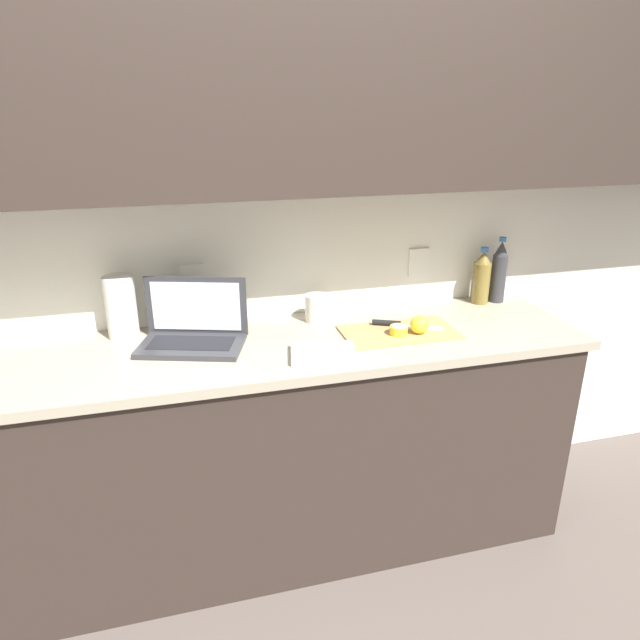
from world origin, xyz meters
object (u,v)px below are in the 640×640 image
cutting_board (399,332)px  paper_towel_roll (121,307)px  knife (395,324)px  lemon_half_cut (399,330)px  measuring_cup (317,308)px  laptop (193,329)px  lemon_whole_beside (420,325)px  bottle_green_soda (482,278)px  bottle_oil_tall (499,272)px

cutting_board → paper_towel_roll: bearing=166.8°
knife → lemon_half_cut: size_ratio=3.88×
measuring_cup → paper_towel_roll: size_ratio=0.47×
cutting_board → knife: knife is taller
measuring_cup → paper_towel_roll: bearing=177.8°
laptop → lemon_half_cut: (0.74, -0.13, -0.03)m
knife → lemon_half_cut: bearing=-77.8°
cutting_board → lemon_whole_beside: 0.08m
bottle_green_soda → measuring_cup: bearing=-177.8°
bottle_green_soda → paper_towel_roll: bottle_green_soda is taller
laptop → lemon_whole_beside: laptop is taller
knife → lemon_half_cut: 0.09m
laptop → bottle_oil_tall: size_ratio=1.45×
knife → lemon_half_cut: (-0.02, -0.08, 0.01)m
laptop → paper_towel_roll: paper_towel_roll is taller
paper_towel_roll → bottle_green_soda: bearing=0.0°
laptop → knife: laptop is taller
cutting_board → measuring_cup: (-0.27, 0.21, 0.05)m
lemon_half_cut → lemon_whole_beside: lemon_whole_beside is taller
lemon_half_cut → bottle_green_soda: size_ratio=0.27×
lemon_whole_beside → measuring_cup: 0.41m
cutting_board → bottle_oil_tall: bottle_oil_tall is taller
lemon_whole_beside → measuring_cup: bearing=143.9°
cutting_board → lemon_half_cut: 0.04m
bottle_green_soda → bottle_oil_tall: size_ratio=0.86×
bottle_oil_tall → cutting_board: bearing=-156.9°
lemon_whole_beside → bottle_green_soda: 0.50m
bottle_oil_tall → knife: bearing=-161.7°
cutting_board → lemon_half_cut: size_ratio=6.52×
bottle_green_soda → cutting_board: bearing=-153.5°
cutting_board → knife: bearing=85.2°
paper_towel_roll → measuring_cup: bearing=-2.2°
knife → bottle_green_soda: (0.47, 0.18, 0.10)m
knife → bottle_green_soda: bearing=46.7°
bottle_oil_tall → lemon_half_cut: bearing=-155.1°
lemon_half_cut → paper_towel_roll: paper_towel_roll is taller
lemon_whole_beside → bottle_green_soda: size_ratio=0.28×
paper_towel_roll → laptop: bearing=-28.2°
paper_towel_roll → cutting_board: bearing=-13.2°
bottle_green_soda → bottle_oil_tall: bearing=0.0°
lemon_whole_beside → measuring_cup: size_ratio=0.63×
measuring_cup → bottle_green_soda: bearing=2.2°
lemon_whole_beside → bottle_green_soda: bottle_green_soda is taller
knife → lemon_whole_beside: bearing=-30.9°
bottle_green_soda → laptop: bearing=-173.8°
paper_towel_roll → knife: bearing=-10.2°
laptop → bottle_oil_tall: 1.32m
lemon_half_cut → measuring_cup: bearing=137.2°
measuring_cup → cutting_board: bearing=-37.6°
cutting_board → bottle_oil_tall: 0.62m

